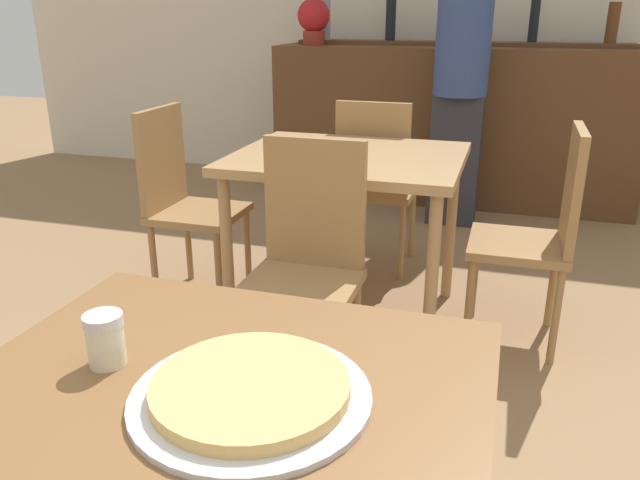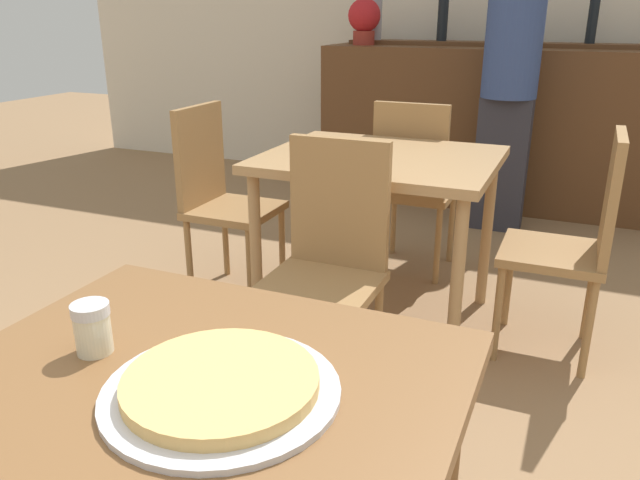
{
  "view_description": "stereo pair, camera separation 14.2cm",
  "coord_description": "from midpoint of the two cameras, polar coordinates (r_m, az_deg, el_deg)",
  "views": [
    {
      "loc": [
        0.43,
        -0.74,
        1.36
      ],
      "look_at": [
        0.03,
        0.55,
        0.86
      ],
      "focal_mm": 35.0,
      "sensor_mm": 36.0,
      "label": 1
    },
    {
      "loc": [
        0.56,
        -0.69,
        1.36
      ],
      "look_at": [
        0.03,
        0.55,
        0.86
      ],
      "focal_mm": 35.0,
      "sensor_mm": 36.0,
      "label": 2
    }
  ],
  "objects": [
    {
      "name": "pizza_tray",
      "position": [
        1.05,
        -10.32,
        -13.54
      ],
      "size": [
        0.4,
        0.4,
        0.04
      ],
      "color": "silver",
      "rests_on": "dining_table_near"
    },
    {
      "name": "chair_far_side_right",
      "position": [
        2.68,
        18.25,
        1.2
      ],
      "size": [
        0.4,
        0.4,
        0.94
      ],
      "rotation": [
        0.0,
        0.0,
        -1.57
      ],
      "color": "olive",
      "rests_on": "ground_plane"
    },
    {
      "name": "person_standing",
      "position": [
        4.14,
        11.77,
        14.47
      ],
      "size": [
        0.34,
        0.34,
        1.78
      ],
      "color": "#2D2D38",
      "rests_on": "ground_plane"
    },
    {
      "name": "wall_back",
      "position": [
        5.22,
        12.37,
        20.25
      ],
      "size": [
        8.0,
        0.05,
        2.8
      ],
      "color": "silver",
      "rests_on": "ground_plane"
    },
    {
      "name": "dining_table_far",
      "position": [
        2.74,
        1.1,
        5.99
      ],
      "size": [
        0.98,
        0.83,
        0.78
      ],
      "color": "#A87F51",
      "rests_on": "ground_plane"
    },
    {
      "name": "potted_plant",
      "position": [
        4.89,
        -1.47,
        19.56
      ],
      "size": [
        0.24,
        0.24,
        0.33
      ],
      "color": "maroon",
      "rests_on": "bar_counter"
    },
    {
      "name": "dining_table_near",
      "position": [
        1.1,
        -14.65,
        -18.86
      ],
      "size": [
        0.9,
        0.9,
        0.76
      ],
      "color": "brown",
      "rests_on": "ground_plane"
    },
    {
      "name": "chair_far_side_left",
      "position": [
        3.1,
        -13.78,
        4.13
      ],
      "size": [
        0.4,
        0.4,
        0.94
      ],
      "rotation": [
        0.0,
        0.0,
        1.57
      ],
      "color": "olive",
      "rests_on": "ground_plane"
    },
    {
      "name": "bar_counter",
      "position": [
        4.78,
        11.03,
        10.24
      ],
      "size": [
        2.6,
        0.56,
        1.12
      ],
      "color": "brown",
      "rests_on": "ground_plane"
    },
    {
      "name": "chair_far_side_back",
      "position": [
        3.32,
        3.86,
        5.73
      ],
      "size": [
        0.4,
        0.4,
        0.94
      ],
      "rotation": [
        0.0,
        0.0,
        3.14
      ],
      "color": "olive",
      "rests_on": "ground_plane"
    },
    {
      "name": "cheese_shaker",
      "position": [
        1.2,
        -22.33,
        -8.47
      ],
      "size": [
        0.07,
        0.07,
        0.1
      ],
      "color": "beige",
      "rests_on": "dining_table_near"
    },
    {
      "name": "bar_back_shelf",
      "position": [
        4.86,
        11.48,
        17.89
      ],
      "size": [
        2.39,
        0.24,
        0.35
      ],
      "color": "brown",
      "rests_on": "bar_counter"
    },
    {
      "name": "chair_far_side_front",
      "position": [
        2.26,
        -3.0,
        -1.32
      ],
      "size": [
        0.4,
        0.4,
        0.94
      ],
      "color": "olive",
      "rests_on": "ground_plane"
    }
  ]
}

